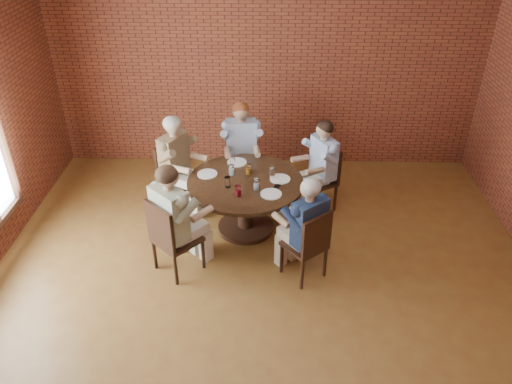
{
  "coord_description": "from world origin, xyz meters",
  "views": [
    {
      "loc": [
        0.03,
        -3.85,
        4.0
      ],
      "look_at": [
        -0.1,
        1.0,
        0.94
      ],
      "focal_mm": 35.0,
      "sensor_mm": 36.0,
      "label": 1
    }
  ],
  "objects_px": {
    "chair_a": "(324,175)",
    "smartphone": "(277,187)",
    "chair_e": "(309,244)",
    "diner_d": "(175,220)",
    "diner_e": "(305,229)",
    "diner_c": "(178,165)",
    "diner_a": "(319,167)",
    "diner_b": "(242,150)",
    "dining_table": "(245,195)",
    "chair_b": "(241,157)",
    "chair_c": "(174,174)",
    "chair_d": "(170,236)"
  },
  "relations": [
    {
      "from": "chair_c",
      "to": "chair_e",
      "type": "xyz_separation_m",
      "value": [
        1.78,
        -1.5,
        -0.02
      ]
    },
    {
      "from": "chair_a",
      "to": "diner_b",
      "type": "relative_size",
      "value": 0.67
    },
    {
      "from": "dining_table",
      "to": "chair_a",
      "type": "height_order",
      "value": "chair_a"
    },
    {
      "from": "diner_a",
      "to": "chair_e",
      "type": "height_order",
      "value": "diner_a"
    },
    {
      "from": "chair_b",
      "to": "diner_c",
      "type": "xyz_separation_m",
      "value": [
        -0.83,
        -0.54,
        0.17
      ]
    },
    {
      "from": "diner_e",
      "to": "diner_c",
      "type": "bearing_deg",
      "value": -78.98
    },
    {
      "from": "chair_c",
      "to": "chair_d",
      "type": "distance_m",
      "value": 1.45
    },
    {
      "from": "diner_c",
      "to": "smartphone",
      "type": "distance_m",
      "value": 1.48
    },
    {
      "from": "dining_table",
      "to": "diner_b",
      "type": "height_order",
      "value": "diner_b"
    },
    {
      "from": "diner_c",
      "to": "diner_e",
      "type": "distance_m",
      "value": 2.15
    },
    {
      "from": "chair_e",
      "to": "diner_b",
      "type": "bearing_deg",
      "value": -104.56
    },
    {
      "from": "chair_b",
      "to": "diner_d",
      "type": "bearing_deg",
      "value": -115.11
    },
    {
      "from": "diner_b",
      "to": "chair_c",
      "type": "relative_size",
      "value": 1.44
    },
    {
      "from": "diner_a",
      "to": "diner_e",
      "type": "xyz_separation_m",
      "value": [
        -0.28,
        -1.42,
        -0.0
      ]
    },
    {
      "from": "chair_d",
      "to": "chair_e",
      "type": "xyz_separation_m",
      "value": [
        1.59,
        -0.07,
        -0.02
      ]
    },
    {
      "from": "chair_a",
      "to": "diner_a",
      "type": "distance_m",
      "value": 0.18
    },
    {
      "from": "chair_b",
      "to": "chair_d",
      "type": "bearing_deg",
      "value": -116.2
    },
    {
      "from": "chair_b",
      "to": "diner_b",
      "type": "xyz_separation_m",
      "value": [
        0.01,
        -0.09,
        0.17
      ]
    },
    {
      "from": "diner_a",
      "to": "chair_b",
      "type": "relative_size",
      "value": 1.37
    },
    {
      "from": "diner_a",
      "to": "diner_c",
      "type": "xyz_separation_m",
      "value": [
        -1.92,
        -0.03,
        0.03
      ]
    },
    {
      "from": "chair_b",
      "to": "diner_c",
      "type": "relative_size",
      "value": 0.7
    },
    {
      "from": "diner_c",
      "to": "smartphone",
      "type": "height_order",
      "value": "diner_c"
    },
    {
      "from": "diner_c",
      "to": "chair_d",
      "type": "bearing_deg",
      "value": -147.24
    },
    {
      "from": "chair_a",
      "to": "diner_e",
      "type": "relative_size",
      "value": 0.71
    },
    {
      "from": "chair_d",
      "to": "chair_e",
      "type": "height_order",
      "value": "chair_d"
    },
    {
      "from": "dining_table",
      "to": "chair_e",
      "type": "distance_m",
      "value": 1.22
    },
    {
      "from": "chair_c",
      "to": "diner_d",
      "type": "distance_m",
      "value": 1.4
    },
    {
      "from": "diner_a",
      "to": "chair_c",
      "type": "height_order",
      "value": "diner_a"
    },
    {
      "from": "chair_c",
      "to": "chair_d",
      "type": "relative_size",
      "value": 0.98
    },
    {
      "from": "chair_a",
      "to": "smartphone",
      "type": "relative_size",
      "value": 7.29
    },
    {
      "from": "chair_d",
      "to": "diner_d",
      "type": "bearing_deg",
      "value": -90.0
    },
    {
      "from": "dining_table",
      "to": "smartphone",
      "type": "xyz_separation_m",
      "value": [
        0.4,
        -0.14,
        0.23
      ]
    },
    {
      "from": "chair_c",
      "to": "diner_c",
      "type": "distance_m",
      "value": 0.19
    },
    {
      "from": "diner_e",
      "to": "chair_a",
      "type": "bearing_deg",
      "value": -142.25
    },
    {
      "from": "chair_a",
      "to": "diner_e",
      "type": "height_order",
      "value": "diner_e"
    },
    {
      "from": "chair_a",
      "to": "chair_c",
      "type": "xyz_separation_m",
      "value": [
        -2.08,
        -0.03,
        0.01
      ]
    },
    {
      "from": "chair_e",
      "to": "chair_d",
      "type": "bearing_deg",
      "value": -41.17
    },
    {
      "from": "chair_a",
      "to": "diner_b",
      "type": "xyz_separation_m",
      "value": [
        -1.16,
        0.38,
        0.19
      ]
    },
    {
      "from": "diner_a",
      "to": "diner_c",
      "type": "height_order",
      "value": "diner_c"
    },
    {
      "from": "chair_e",
      "to": "diner_d",
      "type": "bearing_deg",
      "value": -43.93
    },
    {
      "from": "dining_table",
      "to": "diner_b",
      "type": "bearing_deg",
      "value": 95.68
    },
    {
      "from": "diner_d",
      "to": "chair_e",
      "type": "height_order",
      "value": "diner_d"
    },
    {
      "from": "diner_c",
      "to": "diner_e",
      "type": "relative_size",
      "value": 1.05
    },
    {
      "from": "chair_e",
      "to": "diner_e",
      "type": "bearing_deg",
      "value": -90.0
    },
    {
      "from": "diner_b",
      "to": "diner_d",
      "type": "distance_m",
      "value": 1.89
    },
    {
      "from": "chair_c",
      "to": "chair_a",
      "type": "bearing_deg",
      "value": -60.76
    },
    {
      "from": "diner_c",
      "to": "diner_e",
      "type": "xyz_separation_m",
      "value": [
        1.65,
        -1.39,
        -0.03
      ]
    },
    {
      "from": "diner_b",
      "to": "diner_c",
      "type": "xyz_separation_m",
      "value": [
        -0.84,
        -0.45,
        -0.0
      ]
    },
    {
      "from": "diner_c",
      "to": "diner_e",
      "type": "height_order",
      "value": "diner_c"
    },
    {
      "from": "diner_a",
      "to": "chair_d",
      "type": "height_order",
      "value": "diner_a"
    }
  ]
}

